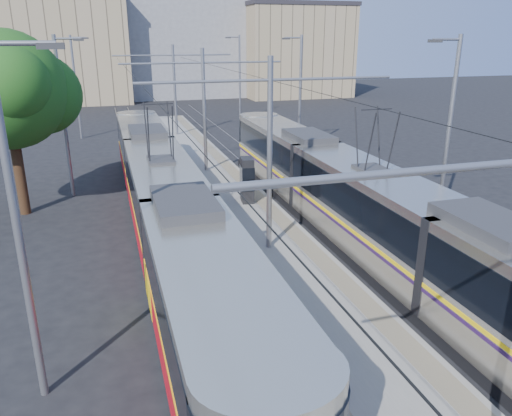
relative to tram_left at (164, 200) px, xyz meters
name	(u,v)px	position (x,y,z in m)	size (l,w,h in m)	color
ground	(373,386)	(3.60, -10.62, -1.71)	(160.00, 160.00, 0.00)	black
platform	(217,186)	(3.60, 6.38, -1.56)	(4.00, 50.00, 0.30)	gray
tactile_strip_left	(191,186)	(2.15, 6.38, -1.40)	(0.70, 50.00, 0.01)	gray
tactile_strip_right	(243,181)	(5.05, 6.38, -1.40)	(0.70, 50.00, 0.01)	gray
rails	(217,188)	(3.60, 6.38, -1.69)	(8.71, 70.00, 0.03)	gray
tram_left	(164,200)	(0.00, 0.00, 0.00)	(2.43, 28.97, 5.50)	black
tram_right	(369,208)	(7.20, -3.65, 0.15)	(2.43, 30.07, 5.50)	black
catenary	(228,113)	(3.60, 3.54, 2.82)	(9.20, 70.00, 7.00)	gray
street_lamps	(201,102)	(3.60, 10.38, 2.47)	(15.18, 38.22, 8.00)	gray
shelter	(247,179)	(4.32, 2.91, -0.28)	(0.72, 1.05, 2.16)	black
tree	(16,92)	(-5.60, 5.32, 3.89)	(5.70, 5.27, 8.28)	#382314
building_left	(60,50)	(-6.40, 49.38, 4.52)	(16.32, 12.24, 12.44)	#9D896A
building_centre	(184,36)	(9.60, 53.38, 6.23)	(18.36, 14.28, 15.86)	gray
building_right	(294,50)	(23.60, 47.38, 4.33)	(14.28, 10.20, 12.06)	#9D896A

